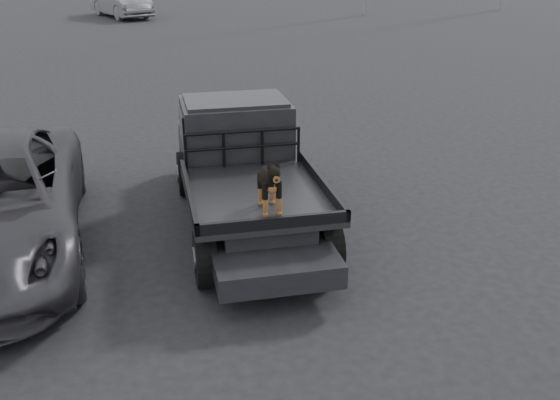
{
  "coord_description": "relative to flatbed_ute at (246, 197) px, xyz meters",
  "views": [
    {
      "loc": [
        -1.54,
        -7.24,
        4.24
      ],
      "look_at": [
        -0.07,
        -0.54,
        1.31
      ],
      "focal_mm": 40.0,
      "sensor_mm": 36.0,
      "label": 1
    }
  ],
  "objects": [
    {
      "name": "dog",
      "position": [
        0.05,
        -1.54,
        0.83
      ],
      "size": [
        0.32,
        0.6,
        0.74
      ],
      "primitive_type": null,
      "color": "black",
      "rests_on": "flatbed_ute"
    },
    {
      "name": "distant_car_a",
      "position": [
        -2.25,
        28.12,
        0.37
      ],
      "size": [
        3.54,
        5.34,
        1.66
      ],
      "primitive_type": "imported",
      "rotation": [
        0.0,
        0.0,
        0.39
      ],
      "color": "#545459",
      "rests_on": "ground"
    },
    {
      "name": "headache_rack",
      "position": [
        -0.0,
        0.2,
        0.74
      ],
      "size": [
        1.8,
        0.08,
        0.55
      ],
      "primitive_type": null,
      "color": "black",
      "rests_on": "flatbed_ute"
    },
    {
      "name": "flatbed_ute",
      "position": [
        0.0,
        0.0,
        0.0
      ],
      "size": [
        2.0,
        5.4,
        0.92
      ],
      "primitive_type": null,
      "color": "black",
      "rests_on": "ground"
    },
    {
      "name": "ute_cab",
      "position": [
        0.0,
        0.95,
        0.9
      ],
      "size": [
        1.72,
        1.3,
        0.88
      ],
      "primitive_type": null,
      "color": "black",
      "rests_on": "flatbed_ute"
    },
    {
      "name": "ground",
      "position": [
        0.13,
        -1.62,
        -0.46
      ],
      "size": [
        120.0,
        120.0,
        0.0
      ],
      "primitive_type": "plane",
      "color": "black",
      "rests_on": "ground"
    }
  ]
}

